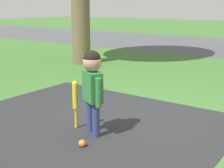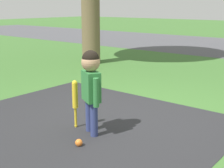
% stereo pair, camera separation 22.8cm
% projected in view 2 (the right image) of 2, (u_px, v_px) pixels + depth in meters
% --- Properties ---
extents(ground_plane, '(60.00, 60.00, 0.00)m').
position_uv_depth(ground_plane, '(133.00, 119.00, 4.40)').
color(ground_plane, '#3D6B2D').
extents(child, '(0.38, 0.27, 1.05)m').
position_uv_depth(child, '(91.00, 81.00, 3.73)').
color(child, navy).
rests_on(child, ground).
extents(baseball_bat, '(0.07, 0.07, 0.63)m').
position_uv_depth(baseball_bat, '(75.00, 97.00, 3.99)').
color(baseball_bat, yellow).
rests_on(baseball_bat, ground).
extents(sports_ball, '(0.08, 0.08, 0.08)m').
position_uv_depth(sports_ball, '(79.00, 143.00, 3.53)').
color(sports_ball, orange).
rests_on(sports_ball, ground).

